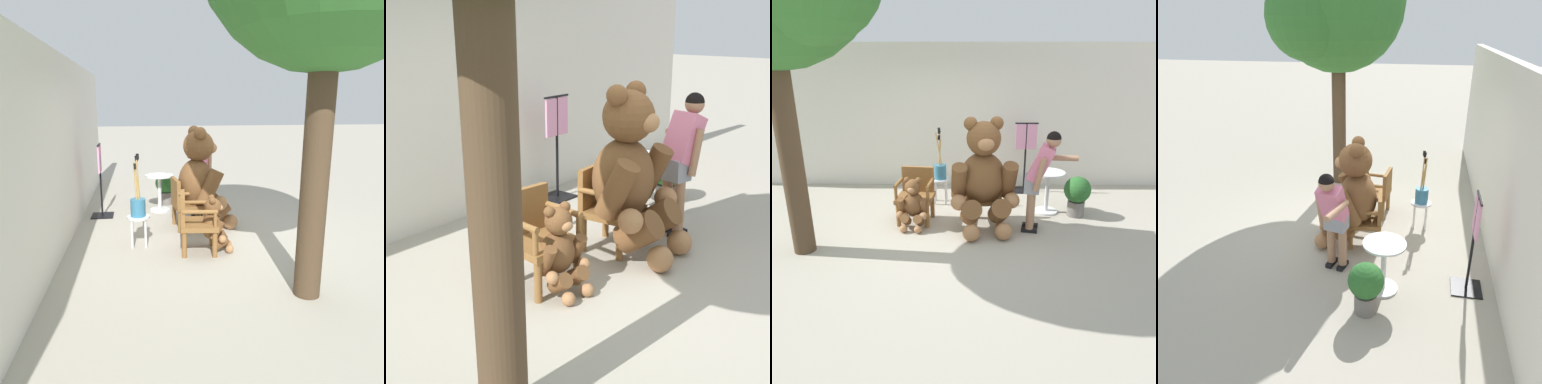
% 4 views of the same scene
% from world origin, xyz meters
% --- Properties ---
extents(ground_plane, '(60.00, 60.00, 0.00)m').
position_xyz_m(ground_plane, '(0.00, 0.00, 0.00)').
color(ground_plane, '#A8A091').
extents(back_wall, '(10.00, 0.16, 2.80)m').
position_xyz_m(back_wall, '(0.00, 2.40, 1.40)').
color(back_wall, silver).
rests_on(back_wall, ground).
extents(wooden_chair_left, '(0.61, 0.58, 0.86)m').
position_xyz_m(wooden_chair_left, '(-0.53, 0.48, 0.46)').
color(wooden_chair_left, brown).
rests_on(wooden_chair_left, ground).
extents(wooden_chair_right, '(0.62, 0.58, 0.86)m').
position_xyz_m(wooden_chair_right, '(0.53, 0.48, 0.46)').
color(wooden_chair_right, brown).
rests_on(wooden_chair_right, ground).
extents(teddy_bear_large, '(1.04, 1.02, 1.72)m').
position_xyz_m(teddy_bear_large, '(0.54, 0.20, 0.84)').
color(teddy_bear_large, brown).
rests_on(teddy_bear_large, ground).
extents(teddy_bear_small, '(0.49, 0.48, 0.81)m').
position_xyz_m(teddy_bear_small, '(-0.54, 0.19, 0.40)').
color(teddy_bear_small, brown).
rests_on(teddy_bear_small, ground).
extents(person_visitor, '(0.82, 0.48, 1.54)m').
position_xyz_m(person_visitor, '(1.36, 0.11, 0.92)').
color(person_visitor, black).
rests_on(person_visitor, ground).
extents(white_stool, '(0.34, 0.34, 0.46)m').
position_xyz_m(white_stool, '(-0.19, 1.27, 0.36)').
color(white_stool, silver).
rests_on(white_stool, ground).
extents(brush_bucket, '(0.22, 0.22, 0.93)m').
position_xyz_m(brush_bucket, '(-0.19, 1.27, 0.64)').
color(brush_bucket, teal).
rests_on(brush_bucket, white_stool).
extents(round_side_table, '(0.56, 0.56, 0.72)m').
position_xyz_m(round_side_table, '(1.65, 0.85, 0.45)').
color(round_side_table, silver).
rests_on(round_side_table, ground).
extents(potted_plant, '(0.44, 0.44, 0.68)m').
position_xyz_m(potted_plant, '(2.12, 0.69, 0.40)').
color(potted_plant, slate).
rests_on(potted_plant, ground).
extents(clothing_display_stand, '(0.44, 0.40, 1.36)m').
position_xyz_m(clothing_display_stand, '(1.42, 1.95, 0.72)').
color(clothing_display_stand, black).
rests_on(clothing_display_stand, ground).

